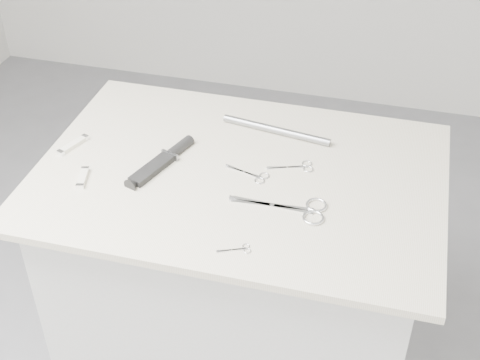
% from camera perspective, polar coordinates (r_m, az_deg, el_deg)
% --- Properties ---
extents(plinth, '(0.90, 0.60, 0.90)m').
position_cam_1_polar(plinth, '(1.96, -0.05, -10.42)').
color(plinth, silver).
rests_on(plinth, ground).
extents(display_board, '(1.00, 0.70, 0.02)m').
position_cam_1_polar(display_board, '(1.65, -0.06, 0.37)').
color(display_board, beige).
rests_on(display_board, plinth).
extents(large_shears, '(0.22, 0.10, 0.01)m').
position_cam_1_polar(large_shears, '(1.53, 5.10, -2.49)').
color(large_shears, silver).
rests_on(large_shears, display_board).
extents(embroidery_scissors_a, '(0.11, 0.06, 0.00)m').
position_cam_1_polar(embroidery_scissors_a, '(1.63, 1.18, 0.39)').
color(embroidery_scissors_a, silver).
rests_on(embroidery_scissors_a, display_board).
extents(embroidery_scissors_b, '(0.12, 0.06, 0.00)m').
position_cam_1_polar(embroidery_scissors_b, '(1.67, 5.01, 1.12)').
color(embroidery_scissors_b, silver).
rests_on(embroidery_scissors_b, display_board).
extents(tiny_scissors, '(0.07, 0.05, 0.00)m').
position_cam_1_polar(tiny_scissors, '(1.43, -0.14, -5.95)').
color(tiny_scissors, silver).
rests_on(tiny_scissors, display_board).
extents(sheathed_knife, '(0.10, 0.22, 0.03)m').
position_cam_1_polar(sheathed_knife, '(1.69, -6.41, 1.80)').
color(sheathed_knife, black).
rests_on(sheathed_knife, display_board).
extents(pocket_knife_a, '(0.05, 0.10, 0.01)m').
position_cam_1_polar(pocket_knife_a, '(1.78, -14.05, 2.94)').
color(pocket_knife_a, silver).
rests_on(pocket_knife_a, display_board).
extents(pocket_knife_b, '(0.04, 0.08, 0.01)m').
position_cam_1_polar(pocket_knife_b, '(1.66, -13.27, 0.19)').
color(pocket_knife_b, silver).
rests_on(pocket_knife_b, display_board).
extents(metal_rail, '(0.30, 0.07, 0.02)m').
position_cam_1_polar(metal_rail, '(1.78, 3.10, 4.28)').
color(metal_rail, gray).
rests_on(metal_rail, display_board).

